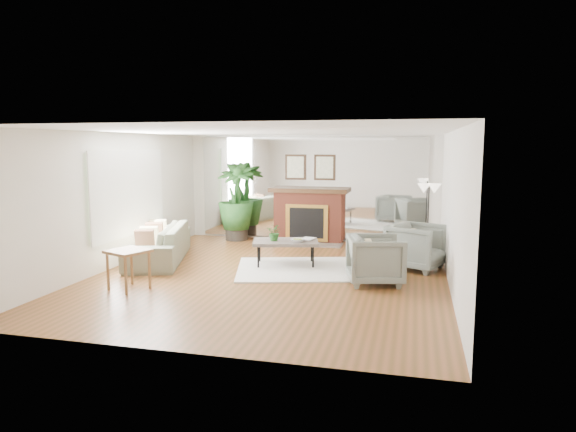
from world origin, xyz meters
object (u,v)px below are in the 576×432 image
(sofa, at_px, (158,243))
(side_table, at_px, (128,256))
(potted_ficus, at_px, (236,199))
(armchair_front, at_px, (376,260))
(armchair_back, at_px, (417,247))
(fireplace, at_px, (308,214))
(floor_lamp, at_px, (429,194))
(coffee_table, at_px, (286,243))

(sofa, relative_size, side_table, 3.28)
(potted_ficus, bearing_deg, armchair_front, -41.95)
(sofa, distance_m, armchair_back, 4.96)
(fireplace, relative_size, side_table, 2.82)
(fireplace, distance_m, sofa, 3.66)
(floor_lamp, bearing_deg, sofa, -158.44)
(armchair_front, distance_m, side_table, 3.97)
(coffee_table, bearing_deg, armchair_back, 7.77)
(potted_ficus, relative_size, floor_lamp, 1.26)
(sofa, bearing_deg, potted_ficus, 146.85)
(armchair_back, xyz_separation_m, floor_lamp, (0.22, 1.51, 0.83))
(fireplace, distance_m, floor_lamp, 2.84)
(coffee_table, height_order, potted_ficus, potted_ficus)
(potted_ficus, bearing_deg, armchair_back, -25.51)
(side_table, bearing_deg, floor_lamp, 40.80)
(coffee_table, xyz_separation_m, potted_ficus, (-1.81, 2.34, 0.55))
(fireplace, height_order, sofa, fireplace)
(coffee_table, distance_m, side_table, 2.95)
(armchair_back, distance_m, potted_ficus, 4.70)
(coffee_table, height_order, floor_lamp, floor_lamp)
(potted_ficus, distance_m, floor_lamp, 4.47)
(side_table, xyz_separation_m, potted_ficus, (0.19, 4.49, 0.46))
(side_table, xyz_separation_m, floor_lamp, (4.62, 3.99, 0.72))
(sofa, relative_size, potted_ficus, 1.29)
(potted_ficus, bearing_deg, fireplace, 5.25)
(fireplace, height_order, coffee_table, fireplace)
(sofa, height_order, floor_lamp, floor_lamp)
(coffee_table, distance_m, armchair_front, 1.94)
(sofa, bearing_deg, fireplace, 120.40)
(side_table, relative_size, potted_ficus, 0.39)
(sofa, height_order, potted_ficus, potted_ficus)
(armchair_front, relative_size, floor_lamp, 0.60)
(coffee_table, bearing_deg, sofa, -175.43)
(armchair_back, relative_size, side_table, 1.27)
(fireplace, bearing_deg, potted_ficus, -174.75)
(armchair_front, bearing_deg, coffee_table, 49.91)
(fireplace, distance_m, armchair_front, 3.83)
(fireplace, relative_size, sofa, 0.86)
(armchair_back, height_order, armchair_front, armchair_back)
(armchair_front, xyz_separation_m, floor_lamp, (0.88, 2.69, 0.85))
(side_table, bearing_deg, potted_ficus, 87.54)
(sofa, bearing_deg, armchair_front, 63.90)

